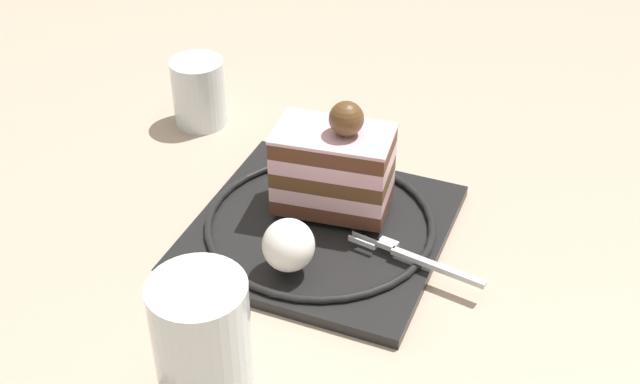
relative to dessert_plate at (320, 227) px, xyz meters
name	(u,v)px	position (x,y,z in m)	size (l,w,h in m)	color
ground_plane	(341,247)	(0.01, 0.02, -0.01)	(2.40, 2.40, 0.00)	tan
dessert_plate	(320,227)	(0.00, 0.00, 0.00)	(0.23, 0.23, 0.02)	black
cake_slice	(334,166)	(-0.03, 0.00, 0.05)	(0.08, 0.11, 0.11)	brown
whipped_cream_dollop	(289,245)	(0.07, 0.00, 0.03)	(0.04, 0.04, 0.04)	white
fork	(411,257)	(0.02, 0.09, 0.01)	(0.02, 0.12, 0.00)	silver
drink_glass_near	(204,354)	(0.20, 0.01, 0.04)	(0.07, 0.07, 0.11)	silver
drink_glass_far	(199,94)	(-0.12, -0.20, 0.03)	(0.06, 0.06, 0.07)	silver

